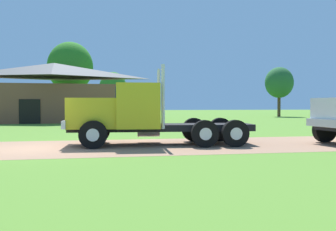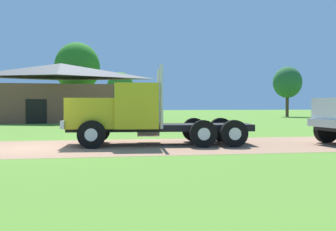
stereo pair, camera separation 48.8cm
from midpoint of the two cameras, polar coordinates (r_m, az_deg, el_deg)
The scene contains 7 objects.
ground_plane at distance 15.51m, azimuth -20.93°, elevation -4.77°, with size 200.00×200.00×0.00m, color #53812A.
dirt_track at distance 15.51m, azimuth -20.93°, elevation -4.75°, with size 120.00×6.06×0.01m, color #9A7155.
truck_foreground_white at distance 15.78m, azimuth -6.07°, elevation 0.05°, with size 7.99×3.21×3.32m.
shed_building at distance 37.74m, azimuth -17.39°, elevation 3.23°, with size 13.66×6.49×5.75m.
tree_mid at distance 44.43m, azimuth -15.09°, elevation 7.21°, with size 5.17×5.17×8.90m.
tree_right at distance 53.38m, azimuth -8.72°, elevation 4.38°, with size 3.80×3.80×6.35m.
tree_far_right at distance 55.60m, azimuth 16.47°, elevation 4.85°, with size 4.01×4.01×7.09m.
Camera 1 is at (2.49, -15.13, 1.71)m, focal length 39.67 mm.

